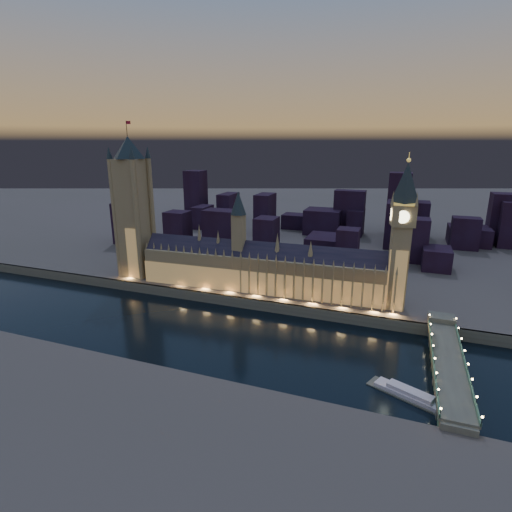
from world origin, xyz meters
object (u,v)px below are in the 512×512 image
(elizabeth_tower, at_px, (402,225))
(river_boat, at_px, (410,395))
(palace_of_westminster, at_px, (261,268))
(westminster_bridge, at_px, (447,363))
(victoria_tower, at_px, (133,202))

(elizabeth_tower, distance_m, river_boat, 117.20)
(palace_of_westminster, distance_m, westminster_bridge, 147.85)
(river_boat, bearing_deg, westminster_bridge, 58.37)
(palace_of_westminster, relative_size, victoria_tower, 1.54)
(elizabeth_tower, relative_size, river_boat, 2.52)
(palace_of_westminster, height_order, elizabeth_tower, elizabeth_tower)
(westminster_bridge, distance_m, river_boat, 35.85)
(palace_of_westminster, relative_size, river_boat, 4.71)
(palace_of_westminster, height_order, victoria_tower, victoria_tower)
(victoria_tower, relative_size, westminster_bridge, 1.16)
(victoria_tower, xyz_separation_m, elizabeth_tower, (218.00, -0.01, -4.85))
(westminster_bridge, bearing_deg, river_boat, -121.63)
(elizabeth_tower, height_order, westminster_bridge, elizabeth_tower)
(palace_of_westminster, distance_m, river_boat, 149.61)
(victoria_tower, height_order, elizabeth_tower, victoria_tower)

